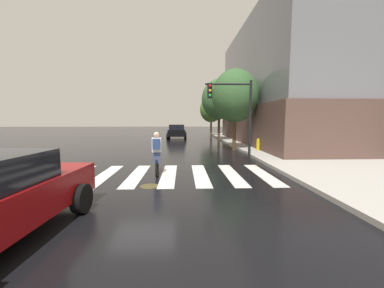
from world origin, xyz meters
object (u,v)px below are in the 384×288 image
Objects in this scene: cyclist at (157,153)px; street_tree_far at (211,109)px; manhole_cover at (150,186)px; street_tree_mid at (219,99)px; traffic_light_near at (235,106)px; fire_hydrant at (258,144)px; street_tree_near at (235,96)px; sedan_mid at (177,131)px.

street_tree_far reaches higher than cyclist.
cyclist is 0.34× the size of street_tree_far.
manhole_cover is 0.10× the size of street_tree_mid.
manhole_cover is 16.93m from street_tree_mid.
traffic_light_near reaches higher than fire_hydrant.
cyclist is 8.95m from street_tree_near.
street_tree_far is (-1.33, 14.75, 2.87)m from fire_hydrant.
street_tree_near reaches higher than traffic_light_near.
sedan_mid is 5.88m from street_tree_far.
sedan_mid is 0.75× the size of street_tree_mid.
traffic_light_near is 17.48m from street_tree_far.
manhole_cover is 0.15× the size of traffic_light_near.
fire_hydrant is at bearing 51.50° from manhole_cover.
street_tree_far is (4.62, 20.62, 2.56)m from cyclist.
cyclist is 15.16m from street_tree_mid.
sedan_mid reaches higher than fire_hydrant.
cyclist reaches higher than fire_hydrant.
street_tree_near is 13.56m from street_tree_far.
manhole_cover is at bearing -91.74° from cyclist.
cyclist is (-0.35, -17.52, 0.02)m from sedan_mid.
traffic_light_near is 4.09m from street_tree_near.
sedan_mid is at bearing -144.07° from street_tree_far.
fire_hydrant is at bearing 51.02° from traffic_light_near.
traffic_light_near is at bearing -92.79° from street_tree_far.
fire_hydrant is (5.95, 5.87, -0.31)m from cyclist.
street_tree_far is at bearing 78.16° from manhole_cover.
street_tree_mid is at bearing 99.30° from fire_hydrant.
street_tree_far is at bearing 89.90° from street_tree_mid.
fire_hydrant is 3.71m from street_tree_near.
fire_hydrant is 9.05m from street_tree_mid.
cyclist reaches higher than sedan_mid.
manhole_cover is 1.88m from cyclist.
street_tree_far is at bearing 35.93° from sedan_mid.
street_tree_far reaches higher than traffic_light_near.
cyclist reaches higher than manhole_cover.
street_tree_mid reaches higher than street_tree_near.
fire_hydrant is at bearing -84.85° from street_tree_far.
street_tree_mid is at bearing 85.59° from traffic_light_near.
manhole_cover is 10.62m from street_tree_near.
street_tree_mid is (-0.02, 7.00, 0.34)m from street_tree_near.
cyclist is at bearing -135.41° from fire_hydrant.
sedan_mid is at bearing 140.98° from street_tree_mid.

